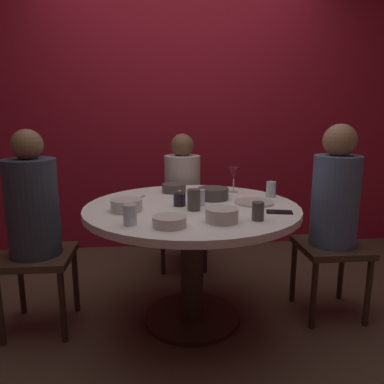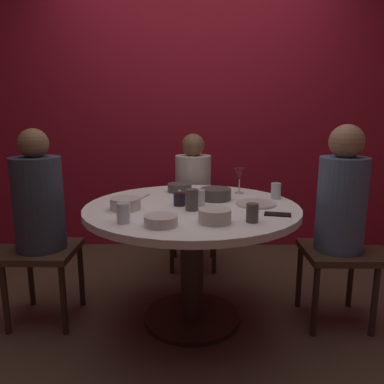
{
  "view_description": "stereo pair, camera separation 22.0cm",
  "coord_description": "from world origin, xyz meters",
  "views": [
    {
      "loc": [
        -0.2,
        -2.14,
        1.28
      ],
      "look_at": [
        0.0,
        0.0,
        0.82
      ],
      "focal_mm": 35.04,
      "sensor_mm": 36.0,
      "label": 1
    },
    {
      "loc": [
        0.02,
        -2.15,
        1.28
      ],
      "look_at": [
        0.0,
        0.0,
        0.82
      ],
      "focal_mm": 35.04,
      "sensor_mm": 36.0,
      "label": 2
    }
  ],
  "objects": [
    {
      "name": "cup_by_right_diner",
      "position": [
        -0.34,
        -0.36,
        0.79
      ],
      "size": [
        0.07,
        0.07,
        0.1
      ],
      "primitive_type": "cylinder",
      "color": "silver",
      "rests_on": "dining_table"
    },
    {
      "name": "cup_near_candle",
      "position": [
        -0.0,
        -0.12,
        0.8
      ],
      "size": [
        0.07,
        0.07,
        0.12
      ],
      "primitive_type": "cylinder",
      "color": "#4C4742",
      "rests_on": "dining_table"
    },
    {
      "name": "ground_plane",
      "position": [
        0.0,
        0.0,
        0.0
      ],
      "size": [
        8.0,
        8.0,
        0.0
      ],
      "primitive_type": "plane",
      "color": "#4C3828"
    },
    {
      "name": "bowl_salad_center",
      "position": [
        -0.38,
        -0.1,
        0.77
      ],
      "size": [
        0.17,
        0.17,
        0.07
      ],
      "primitive_type": "cylinder",
      "color": "beige",
      "rests_on": "dining_table"
    },
    {
      "name": "cup_by_left_diner",
      "position": [
        0.04,
        0.0,
        0.79
      ],
      "size": [
        0.07,
        0.07,
        0.09
      ],
      "primitive_type": "cylinder",
      "color": "silver",
      "rests_on": "dining_table"
    },
    {
      "name": "dinner_plate",
      "position": [
        0.38,
        0.01,
        0.75
      ],
      "size": [
        0.24,
        0.24,
        0.01
      ],
      "primitive_type": "cylinder",
      "color": "beige",
      "rests_on": "dining_table"
    },
    {
      "name": "seated_diner_right",
      "position": [
        0.88,
        0.0,
        0.74
      ],
      "size": [
        0.4,
        0.4,
        1.22
      ],
      "rotation": [
        0.0,
        0.0,
        3.14
      ],
      "color": "#3F2D1E",
      "rests_on": "ground"
    },
    {
      "name": "dining_table",
      "position": [
        0.0,
        0.0,
        0.58
      ],
      "size": [
        1.27,
        1.27,
        0.74
      ],
      "color": "white",
      "rests_on": "ground"
    },
    {
      "name": "fork_near_plate",
      "position": [
        -0.31,
        0.19,
        0.74
      ],
      "size": [
        0.06,
        0.18,
        0.01
      ],
      "primitive_type": "cube",
      "rotation": [
        0.0,
        0.0,
        -0.28
      ],
      "color": "#B7B7BC",
      "rests_on": "dining_table"
    },
    {
      "name": "seated_diner_back",
      "position": [
        0.0,
        0.86,
        0.69
      ],
      "size": [
        0.4,
        0.4,
        1.12
      ],
      "rotation": [
        0.0,
        0.0,
        4.71
      ],
      "color": "#3F2D1E",
      "rests_on": "ground"
    },
    {
      "name": "candle_holder",
      "position": [
        -0.07,
        -0.01,
        0.78
      ],
      "size": [
        0.07,
        0.07,
        0.1
      ],
      "color": "black",
      "rests_on": "dining_table"
    },
    {
      "name": "knife_near_plate",
      "position": [
        0.22,
        0.47,
        0.74
      ],
      "size": [
        0.08,
        0.17,
        0.01
      ],
      "primitive_type": "cube",
      "rotation": [
        0.0,
        0.0,
        0.4
      ],
      "color": "#B7B7BC",
      "rests_on": "dining_table"
    },
    {
      "name": "back_wall",
      "position": [
        0.0,
        1.41,
        1.3
      ],
      "size": [
        6.0,
        0.1,
        2.6
      ],
      "primitive_type": "cube",
      "color": "maroon",
      "rests_on": "ground"
    },
    {
      "name": "bowl_small_white",
      "position": [
        -0.09,
        0.38,
        0.77
      ],
      "size": [
        0.17,
        0.17,
        0.06
      ],
      "primitive_type": "cylinder",
      "color": "#4C4742",
      "rests_on": "dining_table"
    },
    {
      "name": "bowl_rice_portion",
      "position": [
        0.15,
        0.15,
        0.78
      ],
      "size": [
        0.19,
        0.19,
        0.07
      ],
      "primitive_type": "cylinder",
      "color": "#4C4742",
      "rests_on": "dining_table"
    },
    {
      "name": "bowl_sauce_side",
      "position": [
        -0.15,
        -0.41,
        0.77
      ],
      "size": [
        0.17,
        0.17,
        0.05
      ],
      "primitive_type": "cylinder",
      "color": "beige",
      "rests_on": "dining_table"
    },
    {
      "name": "bowl_serving_large",
      "position": [
        0.12,
        -0.35,
        0.78
      ],
      "size": [
        0.17,
        0.17,
        0.07
      ],
      "primitive_type": "cylinder",
      "color": "beige",
      "rests_on": "dining_table"
    },
    {
      "name": "cup_far_edge",
      "position": [
        0.31,
        -0.34,
        0.79
      ],
      "size": [
        0.06,
        0.06,
        0.09
      ],
      "primitive_type": "cylinder",
      "color": "#4C4742",
      "rests_on": "dining_table"
    },
    {
      "name": "cup_center_front",
      "position": [
        0.53,
        0.17,
        0.79
      ],
      "size": [
        0.06,
        0.06,
        0.1
      ],
      "primitive_type": "cylinder",
      "color": "silver",
      "rests_on": "dining_table"
    },
    {
      "name": "wine_glass",
      "position": [
        0.32,
        0.34,
        0.87
      ],
      "size": [
        0.08,
        0.08,
        0.18
      ],
      "color": "silver",
      "rests_on": "dining_table"
    },
    {
      "name": "seated_diner_left",
      "position": [
        -0.91,
        0.0,
        0.73
      ],
      "size": [
        0.4,
        0.4,
        1.19
      ],
      "rotation": [
        0.0,
        0.0,
        6.28
      ],
      "color": "#3F2D1E",
      "rests_on": "ground"
    },
    {
      "name": "cell_phone",
      "position": [
        0.46,
        -0.21,
        0.75
      ],
      "size": [
        0.15,
        0.1,
        0.01
      ],
      "primitive_type": "cube",
      "rotation": [
        0.0,
        0.0,
        4.48
      ],
      "color": "black",
      "rests_on": "dining_table"
    }
  ]
}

